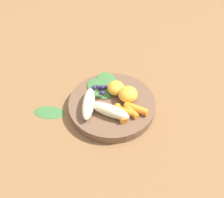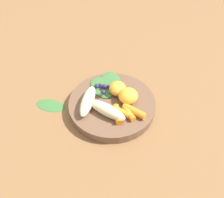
{
  "view_description": "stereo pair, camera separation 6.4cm",
  "coord_description": "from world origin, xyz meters",
  "views": [
    {
      "loc": [
        -0.39,
        -0.21,
        0.5
      ],
      "look_at": [
        0.0,
        0.0,
        0.04
      ],
      "focal_mm": 37.23,
      "sensor_mm": 36.0,
      "label": 1
    },
    {
      "loc": [
        -0.35,
        -0.26,
        0.5
      ],
      "look_at": [
        0.0,
        0.0,
        0.04
      ],
      "focal_mm": 37.23,
      "sensor_mm": 36.0,
      "label": 2
    }
  ],
  "objects": [
    {
      "name": "carrot_mid_left",
      "position": [
        -0.02,
        -0.05,
        0.04
      ],
      "size": [
        0.02,
        0.05,
        0.02
      ],
      "primitive_type": "cylinder",
      "rotation": [
        0.0,
        1.57,
        4.76
      ],
      "color": "orange",
      "rests_on": "bowl"
    },
    {
      "name": "bowl",
      "position": [
        0.0,
        0.0,
        0.01
      ],
      "size": [
        0.24,
        0.24,
        0.03
      ],
      "primitive_type": "cylinder",
      "color": "brown",
      "rests_on": "ground_plane"
    },
    {
      "name": "kale_leaf_left",
      "position": [
        0.06,
        0.05,
        0.03
      ],
      "size": [
        0.12,
        0.12,
        0.0
      ],
      "primitive_type": "ellipsoid",
      "rotation": [
        0.0,
        0.0,
        7.02
      ],
      "color": "#3D7038",
      "rests_on": "bowl"
    },
    {
      "name": "banana_peeled_right",
      "position": [
        -0.05,
        0.05,
        0.04
      ],
      "size": [
        0.11,
        0.08,
        0.03
      ],
      "primitive_type": "ellipsoid",
      "rotation": [
        0.0,
        0.0,
        3.58
      ],
      "color": "beige",
      "rests_on": "bowl"
    },
    {
      "name": "orange_segment_near",
      "position": [
        0.04,
        0.01,
        0.05
      ],
      "size": [
        0.05,
        0.05,
        0.04
      ],
      "primitive_type": "ellipsoid",
      "color": "#F4A833",
      "rests_on": "bowl"
    },
    {
      "name": "carrot_front",
      "position": [
        -0.03,
        -0.04,
        0.04
      ],
      "size": [
        0.05,
        0.05,
        0.02
      ],
      "primitive_type": "cylinder",
      "rotation": [
        0.0,
        1.57,
        3.95
      ],
      "color": "orange",
      "rests_on": "bowl"
    },
    {
      "name": "carrot_mid_right",
      "position": [
        -0.01,
        -0.07,
        0.04
      ],
      "size": [
        0.03,
        0.05,
        0.02
      ],
      "primitive_type": "cylinder",
      "rotation": [
        0.0,
        1.57,
        4.26
      ],
      "color": "orange",
      "rests_on": "bowl"
    },
    {
      "name": "ground_plane",
      "position": [
        0.0,
        0.0,
        0.0
      ],
      "size": [
        2.4,
        2.4,
        0.0
      ],
      "primitive_type": "plane",
      "color": "brown"
    },
    {
      "name": "orange_segment_far",
      "position": [
        0.03,
        -0.03,
        0.05
      ],
      "size": [
        0.05,
        0.05,
        0.04
      ],
      "primitive_type": "ellipsoid",
      "color": "#F4A833",
      "rests_on": "bowl"
    },
    {
      "name": "carrot_rear",
      "position": [
        -0.0,
        -0.07,
        0.04
      ],
      "size": [
        0.02,
        0.07,
        0.02
      ],
      "primitive_type": "cylinder",
      "rotation": [
        0.0,
        1.57,
        4.72
      ],
      "color": "orange",
      "rests_on": "bowl"
    },
    {
      "name": "blueberry_pile",
      "position": [
        0.02,
        0.05,
        0.04
      ],
      "size": [
        0.05,
        0.05,
        0.03
      ],
      "color": "#2D234C",
      "rests_on": "bowl"
    },
    {
      "name": "kale_leaf_stray",
      "position": [
        -0.1,
        0.15,
        0.0
      ],
      "size": [
        0.08,
        0.1,
        0.01
      ],
      "primitive_type": "ellipsoid",
      "rotation": [
        0.0,
        0.0,
        1.93
      ],
      "color": "#3D7038",
      "rests_on": "ground_plane"
    },
    {
      "name": "kale_leaf_right",
      "position": [
        0.03,
        0.06,
        0.03
      ],
      "size": [
        0.1,
        0.11,
        0.0
      ],
      "primitive_type": "ellipsoid",
      "rotation": [
        0.0,
        0.0,
        7.4
      ],
      "color": "#3D7038",
      "rests_on": "bowl"
    },
    {
      "name": "banana_peeled_left",
      "position": [
        -0.04,
        -0.02,
        0.04
      ],
      "size": [
        0.04,
        0.11,
        0.03
      ],
      "primitive_type": "ellipsoid",
      "rotation": [
        0.0,
        0.0,
        4.76
      ],
      "color": "beige",
      "rests_on": "bowl"
    }
  ]
}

